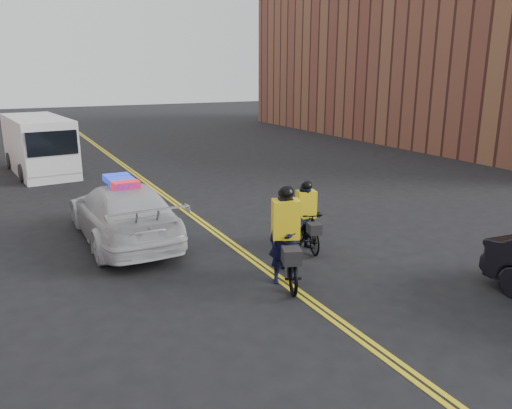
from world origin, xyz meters
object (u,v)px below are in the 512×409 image
object	(u,v)px
police_cruiser	(123,212)
cargo_van	(40,146)
cyclist_far	(306,223)
cyclist_near	(285,250)

from	to	relation	value
police_cruiser	cargo_van	xyz separation A→B (m)	(-1.23, 11.13, 0.43)
cargo_van	cyclist_far	world-z (taller)	cargo_van
cyclist_near	cargo_van	bearing A→B (deg)	124.66
police_cruiser	cyclist_near	distance (m)	5.15
police_cruiser	cyclist_far	xyz separation A→B (m)	(4.08, -2.90, -0.08)
police_cruiser	cyclist_near	world-z (taller)	cyclist_near
cyclist_far	cyclist_near	bearing A→B (deg)	-120.66
cyclist_near	cyclist_far	bearing A→B (deg)	66.87
cargo_van	cyclist_far	size ratio (longest dim) A/B	3.27
police_cruiser	cargo_van	distance (m)	11.21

